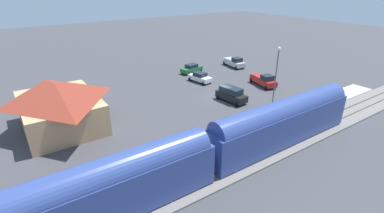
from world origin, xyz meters
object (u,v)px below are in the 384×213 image
(pickup_red, at_px, (264,80))
(light_pole_near_platform, at_px, (276,72))
(sedan_green, at_px, (192,68))
(pedestrian_on_platform, at_px, (261,114))
(suv_black, at_px, (231,94))
(station_building, at_px, (60,106))
(sedan_white, at_px, (200,77))
(pickup_silver, at_px, (234,62))
(pedestrian_waiting_far, at_px, (310,100))

(pickup_red, bearing_deg, light_pole_near_platform, 139.62)
(sedan_green, xyz_separation_m, light_pole_near_platform, (-20.97, 0.51, 4.61))
(pedestrian_on_platform, bearing_deg, suv_black, -13.29)
(station_building, xyz_separation_m, suv_black, (-5.69, -22.77, -1.71))
(pedestrian_on_platform, relative_size, sedan_white, 0.36)
(sedan_white, distance_m, suv_black, 10.12)
(pickup_silver, height_order, suv_black, suv_black)
(pedestrian_waiting_far, bearing_deg, pickup_red, -10.72)
(pedestrian_on_platform, height_order, pedestrian_waiting_far, same)
(pedestrian_on_platform, bearing_deg, station_building, 57.62)
(sedan_white, relative_size, pickup_red, 0.84)
(sedan_white, relative_size, sedan_green, 1.00)
(pickup_silver, xyz_separation_m, sedan_green, (1.55, 9.84, -0.15))
(pickup_red, bearing_deg, suv_black, 103.07)
(station_building, bearing_deg, light_pole_near_platform, -113.64)
(pickup_silver, height_order, sedan_green, pickup_silver)
(sedan_white, height_order, sedan_green, same)
(station_building, height_order, pedestrian_on_platform, station_building)
(station_building, relative_size, light_pole_near_platform, 1.36)
(pickup_red, bearing_deg, sedan_white, 45.24)
(sedan_white, xyz_separation_m, suv_black, (-10.01, 1.45, 0.27))
(pickup_silver, bearing_deg, pedestrian_on_platform, 145.17)
(pedestrian_on_platform, relative_size, light_pole_near_platform, 0.19)
(pickup_silver, distance_m, pickup_red, 12.34)
(pickup_silver, distance_m, sedan_green, 9.96)
(sedan_white, bearing_deg, pickup_red, -134.76)
(station_building, height_order, pickup_silver, station_building)
(station_building, bearing_deg, pickup_red, -96.25)
(suv_black, bearing_deg, pickup_red, -76.93)
(sedan_green, bearing_deg, station_building, 110.52)
(pickup_silver, relative_size, sedan_green, 1.17)
(pedestrian_waiting_far, height_order, sedan_green, pedestrian_waiting_far)
(sedan_white, bearing_deg, sedan_green, -19.05)
(suv_black, relative_size, light_pole_near_platform, 0.57)
(pedestrian_waiting_far, bearing_deg, sedan_white, 17.80)
(suv_black, bearing_deg, pickup_silver, -43.45)
(sedan_green, xyz_separation_m, pickup_red, (-13.29, -6.03, 0.15))
(station_building, xyz_separation_m, sedan_white, (4.33, -24.22, -1.98))
(station_building, relative_size, pickup_red, 2.13)
(pedestrian_on_platform, height_order, pickup_silver, pickup_silver)
(pedestrian_waiting_far, bearing_deg, light_pole_near_platform, 57.63)
(pickup_red, bearing_deg, sedan_green, 24.40)
(pedestrian_waiting_far, relative_size, sedan_white, 0.36)
(sedan_green, bearing_deg, suv_black, 167.83)
(pedestrian_waiting_far, bearing_deg, pedestrian_on_platform, 85.16)
(station_building, bearing_deg, suv_black, -104.03)
(pickup_silver, distance_m, suv_black, 19.16)
(sedan_green, distance_m, light_pole_near_platform, 21.48)
(pedestrian_on_platform, xyz_separation_m, pedestrian_waiting_far, (-0.78, -9.16, 0.00))
(pedestrian_on_platform, relative_size, pickup_silver, 0.31)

